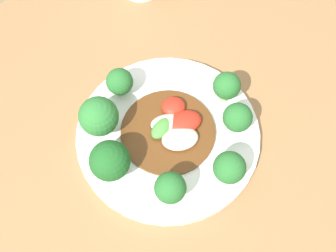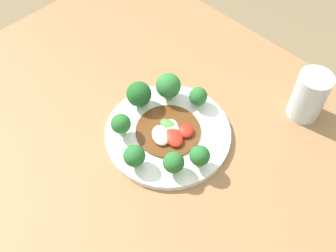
% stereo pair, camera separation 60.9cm
% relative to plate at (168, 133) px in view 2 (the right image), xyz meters
% --- Properties ---
extents(ground_plane, '(8.00, 8.00, 0.00)m').
position_rel_plate_xyz_m(ground_plane, '(0.04, 0.02, -0.77)').
color(ground_plane, '#7F6B4C').
extents(table, '(1.13, 0.91, 0.76)m').
position_rel_plate_xyz_m(table, '(0.04, 0.02, -0.39)').
color(table, olive).
rests_on(table, ground_plane).
extents(plate, '(0.29, 0.29, 0.02)m').
position_rel_plate_xyz_m(plate, '(0.00, 0.00, 0.00)').
color(plate, white).
rests_on(plate, table).
extents(broccoli_southeast, '(0.06, 0.06, 0.07)m').
position_rel_plate_xyz_m(broccoli_southeast, '(0.07, -0.07, 0.05)').
color(broccoli_southeast, '#70A356').
rests_on(broccoli_southeast, plate).
extents(broccoli_east, '(0.06, 0.06, 0.07)m').
position_rel_plate_xyz_m(broccoli_east, '(0.10, -0.01, 0.05)').
color(broccoli_east, '#7AAD5B').
rests_on(broccoli_east, plate).
extents(broccoli_south, '(0.04, 0.04, 0.05)m').
position_rel_plate_xyz_m(broccoli_south, '(0.01, -0.11, 0.04)').
color(broccoli_south, '#89B76B').
rests_on(broccoli_south, plate).
extents(broccoli_west, '(0.04, 0.04, 0.06)m').
position_rel_plate_xyz_m(broccoli_west, '(-0.11, 0.02, 0.04)').
color(broccoli_west, '#89B76B').
rests_on(broccoli_west, plate).
extents(broccoli_northeast, '(0.04, 0.04, 0.06)m').
position_rel_plate_xyz_m(broccoli_northeast, '(0.07, 0.08, 0.04)').
color(broccoli_northeast, '#89B76B').
rests_on(broccoli_northeast, plate).
extents(broccoli_north, '(0.05, 0.05, 0.06)m').
position_rel_plate_xyz_m(broccoli_north, '(-0.01, 0.11, 0.04)').
color(broccoli_north, '#89B76B').
rests_on(broccoli_north, plate).
extents(broccoli_northwest, '(0.05, 0.05, 0.06)m').
position_rel_plate_xyz_m(broccoli_northwest, '(-0.08, 0.07, 0.04)').
color(broccoli_northwest, '#89B76B').
rests_on(broccoli_northwest, plate).
extents(stirfry_center, '(0.15, 0.15, 0.02)m').
position_rel_plate_xyz_m(stirfry_center, '(-0.01, 0.00, 0.02)').
color(stirfry_center, '#5B3314').
rests_on(stirfry_center, plate).
extents(drinking_glass, '(0.08, 0.08, 0.12)m').
position_rel_plate_xyz_m(drinking_glass, '(-0.18, -0.28, 0.05)').
color(drinking_glass, silver).
rests_on(drinking_glass, table).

